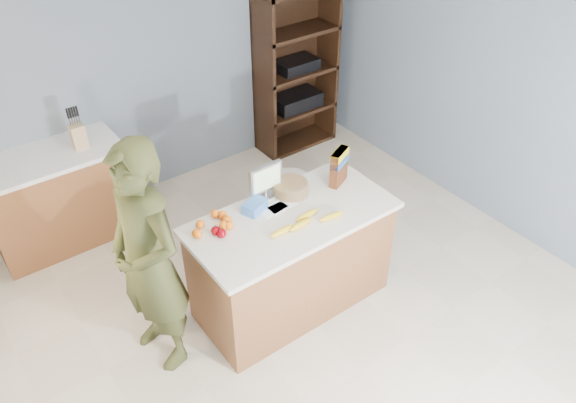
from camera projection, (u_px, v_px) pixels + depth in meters
floor at (314, 323)px, 4.47m from camera, size 4.50×5.00×0.02m
walls at (321, 145)px, 3.47m from camera, size 4.52×5.02×2.51m
counter_peninsula at (292, 264)px, 4.41m from camera, size 1.56×0.76×0.90m
back_cabinet at (59, 198)px, 5.04m from camera, size 1.24×0.62×0.90m
shelving_unit at (294, 73)px, 6.19m from camera, size 0.90×0.40×1.80m
person at (148, 262)px, 3.72m from camera, size 0.56×0.73×1.81m
knife_block at (78, 136)px, 4.80m from camera, size 0.12×0.10×0.31m
envelopes at (278, 207)px, 4.19m from camera, size 0.31×0.14×0.00m
bananas at (306, 222)px, 4.03m from camera, size 0.60×0.18×0.05m
apples at (219, 232)px, 3.92m from camera, size 0.09×0.12×0.07m
oranges at (214, 224)px, 3.99m from camera, size 0.32×0.24×0.07m
blue_carton at (255, 206)px, 4.14m from camera, size 0.21×0.18×0.08m
salad_bowl at (290, 186)px, 4.32m from camera, size 0.30×0.30×0.13m
tv at (266, 179)px, 4.21m from camera, size 0.28×0.12×0.28m
cereal_box at (339, 165)px, 4.35m from camera, size 0.21×0.15×0.30m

